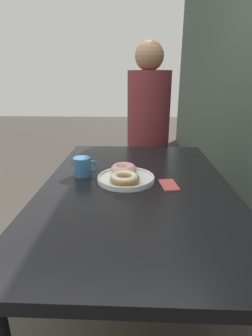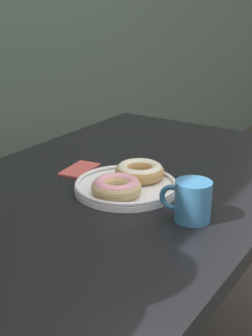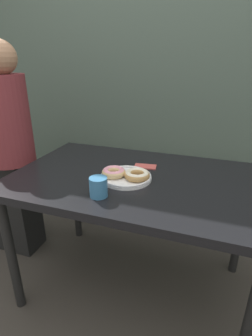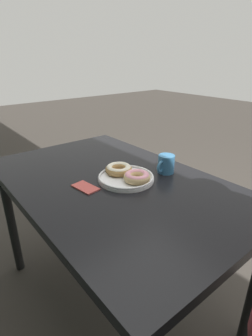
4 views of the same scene
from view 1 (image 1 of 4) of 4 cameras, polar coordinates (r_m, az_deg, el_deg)
ground_plane at (r=1.62m, az=-11.54°, el=-28.47°), size 14.00×14.00×0.00m
dining_table at (r=1.17m, az=2.25°, el=-6.97°), size 1.27×0.80×0.75m
donut_plate at (r=1.16m, az=-0.22°, el=-1.66°), size 0.28×0.26×0.05m
coffee_mug at (r=1.23m, az=-9.37°, el=0.33°), size 0.08×0.11×0.09m
person_figure at (r=1.99m, az=4.83°, el=6.16°), size 0.34×0.31×1.41m
napkin at (r=1.13m, az=9.32°, el=-3.66°), size 0.13×0.08×0.01m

